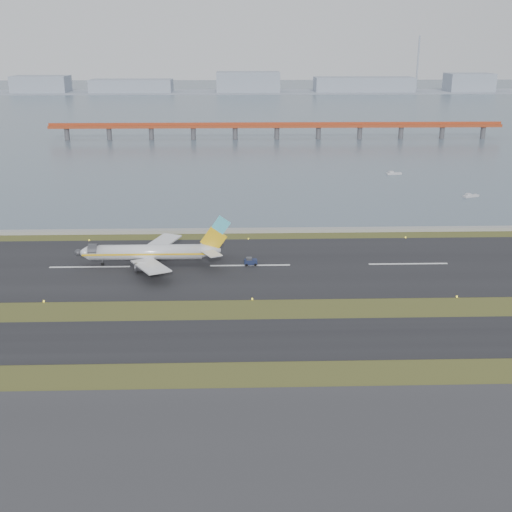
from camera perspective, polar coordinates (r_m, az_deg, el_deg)
The scene contains 12 objects.
ground at distance 132.93m, azimuth -0.26°, elevation -5.16°, with size 1000.00×1000.00×0.00m, color #344217.
apron_strip at distance 85.44m, azimuth 0.74°, elevation -20.09°, with size 1000.00×50.00×0.10m, color #303032.
taxiway_strip at distance 122.01m, azimuth -0.11°, elevation -7.40°, with size 1000.00×18.00×0.10m, color black.
runway_strip at distance 160.84m, azimuth -0.53°, elevation -0.86°, with size 1000.00×45.00×0.10m, color black.
seawall at distance 189.27m, azimuth -0.72°, elevation 2.28°, with size 1000.00×2.50×1.00m, color gray.
bay_water at distance 584.18m, azimuth -1.43°, elevation 13.24°, with size 1400.00×800.00×1.30m, color #465364.
red_pier at distance 375.28m, azimuth 1.87°, elevation 11.43°, with size 260.00×5.00×10.20m.
far_shoreline at distance 743.42m, azimuth -0.42°, elevation 14.84°, with size 1400.00×80.00×60.50m.
airliner at distance 162.18m, azimuth -9.24°, elevation 0.33°, with size 38.52×32.89×12.80m.
pushback_tug at distance 160.92m, azimuth -0.50°, elevation -0.49°, with size 3.31×2.09×2.05m.
workboat_near at distance 245.55m, azimuth 18.53°, elevation 5.09°, with size 6.33×3.89×1.47m.
workboat_far at distance 279.79m, azimuth 12.12°, elevation 7.19°, with size 6.49×2.80×1.53m.
Camera 1 is at (-3.00, -121.73, 53.32)m, focal length 45.00 mm.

